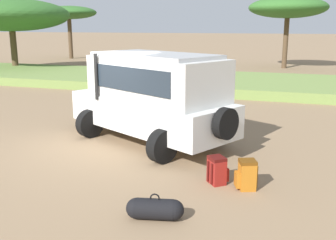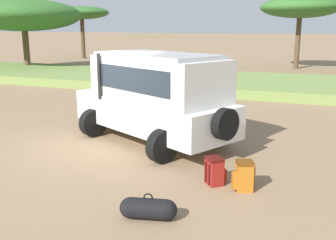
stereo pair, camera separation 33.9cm
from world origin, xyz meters
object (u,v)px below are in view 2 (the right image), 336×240
object	(u,v)px
acacia_tree_centre_back	(300,8)
duffel_bag_low_black_case	(148,209)
acacia_tree_far_left	(82,13)
safari_vehicle	(155,96)
acacia_tree_left_mid	(24,15)
backpack_beside_front_wheel	(215,171)
backpack_cluster_center	(244,176)

from	to	relation	value
acacia_tree_centre_back	duffel_bag_low_black_case	bearing A→B (deg)	-91.84
acacia_tree_far_left	acacia_tree_centre_back	size ratio (longest dim) A/B	0.94
safari_vehicle	duffel_bag_low_black_case	bearing A→B (deg)	-68.64
duffel_bag_low_black_case	acacia_tree_left_mid	world-z (taller)	acacia_tree_left_mid
backpack_beside_front_wheel	acacia_tree_centre_back	distance (m)	24.15
backpack_beside_front_wheel	acacia_tree_centre_back	bearing A→B (deg)	89.61
backpack_cluster_center	acacia_tree_left_mid	bearing A→B (deg)	139.85
acacia_tree_left_mid	backpack_cluster_center	bearing A→B (deg)	-40.15
backpack_beside_front_wheel	safari_vehicle	bearing A→B (deg)	134.57
safari_vehicle	duffel_bag_low_black_case	xyz separation A→B (m)	(1.63, -4.17, -1.12)
backpack_beside_front_wheel	acacia_tree_far_left	size ratio (longest dim) A/B	0.11
acacia_tree_left_mid	acacia_tree_centre_back	xyz separation A→B (m)	(17.63, 8.64, 0.57)
safari_vehicle	backpack_beside_front_wheel	distance (m)	3.42
safari_vehicle	acacia_tree_far_left	world-z (taller)	acacia_tree_far_left
safari_vehicle	backpack_cluster_center	bearing A→B (deg)	-39.89
acacia_tree_far_left	acacia_tree_left_mid	size ratio (longest dim) A/B	0.65
backpack_cluster_center	safari_vehicle	bearing A→B (deg)	140.11
safari_vehicle	acacia_tree_far_left	bearing A→B (deg)	126.51
duffel_bag_low_black_case	acacia_tree_far_left	bearing A→B (deg)	124.56
backpack_beside_front_wheel	acacia_tree_far_left	bearing A→B (deg)	127.30
backpack_beside_front_wheel	acacia_tree_left_mid	distance (m)	23.40
backpack_cluster_center	acacia_tree_far_left	bearing A→B (deg)	128.02
safari_vehicle	acacia_tree_left_mid	distance (m)	20.04
safari_vehicle	acacia_tree_left_mid	size ratio (longest dim) A/B	0.65
acacia_tree_centre_back	safari_vehicle	bearing A→B (deg)	-96.52
backpack_cluster_center	duffel_bag_low_black_case	xyz separation A→B (m)	(-1.26, -1.75, -0.11)
backpack_cluster_center	acacia_tree_far_left	distance (m)	33.89
safari_vehicle	duffel_bag_low_black_case	world-z (taller)	safari_vehicle
safari_vehicle	backpack_beside_front_wheel	bearing A→B (deg)	-45.43
safari_vehicle	acacia_tree_left_mid	xyz separation A→B (m)	(-15.18, 12.83, 2.55)
backpack_beside_front_wheel	duffel_bag_low_black_case	size ratio (longest dim) A/B	0.59
backpack_beside_front_wheel	backpack_cluster_center	size ratio (longest dim) A/B	0.95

